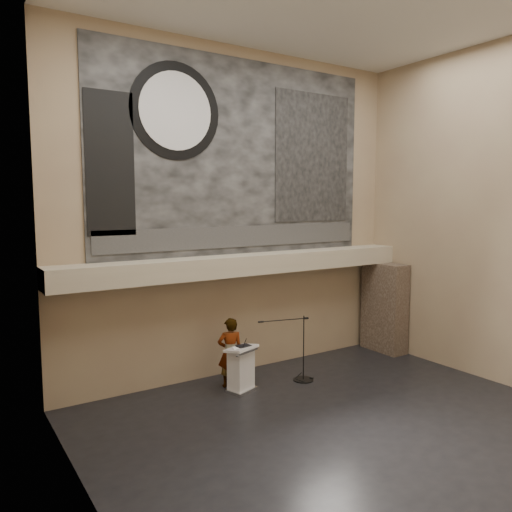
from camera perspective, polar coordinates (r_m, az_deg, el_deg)
floor at (r=10.96m, az=9.64°, el=-18.49°), size 10.00×10.00×0.00m
wall_back at (r=13.17m, az=-1.90°, el=4.87°), size 10.00×0.02×8.50m
wall_left at (r=7.50m, az=-19.15°, el=3.45°), size 0.02×8.00×8.50m
wall_right at (r=13.86m, az=25.44°, el=4.33°), size 0.02×8.00×8.50m
soffit at (r=12.93m, az=-0.96°, el=-0.94°), size 10.00×0.80×0.50m
sprinkler_left at (r=12.16m, az=-7.25°, el=-2.78°), size 0.04×0.04×0.06m
sprinkler_right at (r=14.02m, az=5.75°, el=-1.56°), size 0.04×0.04×0.06m
banner at (r=13.19m, az=-1.85°, el=11.17°), size 8.00×0.05×5.00m
banner_text_strip at (r=13.14m, az=-1.73°, el=2.24°), size 7.76×0.02×0.55m
banner_clock_rim at (r=12.45m, az=-9.17°, el=16.03°), size 2.30×0.02×2.30m
banner_clock_face at (r=12.43m, az=-9.13°, el=16.05°), size 1.84×0.02×1.84m
banner_building_print at (r=14.55m, az=6.51°, el=11.08°), size 2.60×0.02×3.60m
banner_brick_print at (r=11.74m, az=-16.33°, el=10.06°), size 1.10×0.02×3.20m
stone_pier at (r=15.81m, az=14.46°, el=-5.68°), size 0.60×1.40×2.70m
lectern at (r=12.31m, az=-1.73°, el=-12.79°), size 0.87×0.74×1.14m
binder at (r=12.15m, az=-1.41°, el=-10.25°), size 0.33×0.27×0.04m
papers at (r=12.03m, az=-2.05°, el=-10.49°), size 0.30×0.36×0.00m
speaker_person at (r=12.54m, az=-2.96°, el=-10.93°), size 0.73×0.59×1.73m
mic_stand at (r=13.15m, az=5.26°, el=-12.89°), size 1.45×0.58×1.69m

